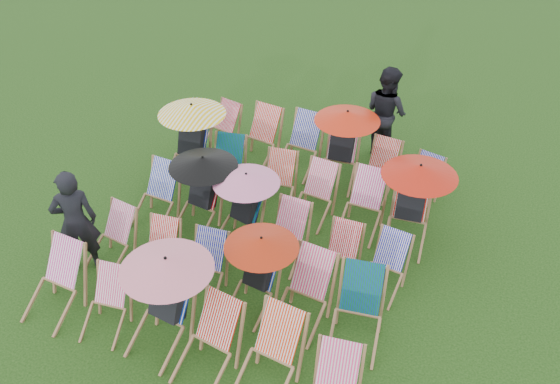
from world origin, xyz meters
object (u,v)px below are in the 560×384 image
at_px(person_left, 75,222).
at_px(person_rear, 386,112).
at_px(deckchair_29, 421,183).
at_px(deckchair_0, 53,283).

distance_m(person_left, person_rear, 5.90).
bearing_deg(deckchair_29, person_left, -127.25).
height_order(deckchair_0, person_left, person_left).
distance_m(deckchair_0, person_left, 0.96).
bearing_deg(person_rear, deckchair_0, 95.08).
relative_size(person_left, person_rear, 0.96).
distance_m(deckchair_29, person_rear, 1.69).
height_order(deckchair_29, person_rear, person_rear).
bearing_deg(deckchair_29, person_rear, 141.64).
distance_m(deckchair_0, person_rear, 6.54).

